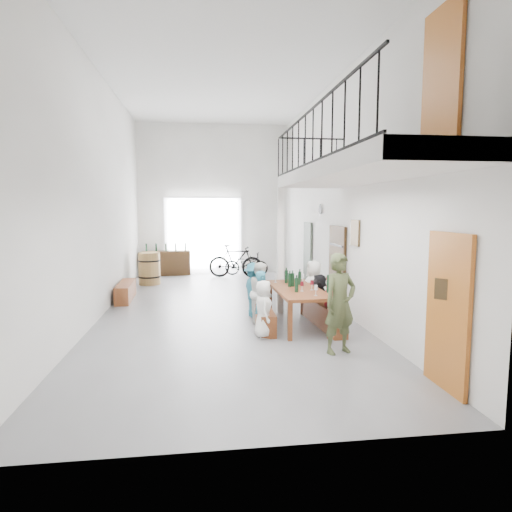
{
  "coord_description": "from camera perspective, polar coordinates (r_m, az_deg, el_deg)",
  "views": [
    {
      "loc": [
        -0.52,
        -10.04,
        2.4
      ],
      "look_at": [
        0.73,
        -0.5,
        1.34
      ],
      "focal_mm": 30.0,
      "sensor_mm": 36.0,
      "label": 1
    }
  ],
  "objects": [
    {
      "name": "oak_barrel",
      "position": [
        14.05,
        -14.04,
        -1.63
      ],
      "size": [
        0.7,
        0.7,
        1.02
      ],
      "color": "olive",
      "rests_on": "ground"
    },
    {
      "name": "gateway_portal",
      "position": [
        16.01,
        -7.03,
        2.66
      ],
      "size": [
        2.8,
        0.08,
        2.8
      ],
      "primitive_type": "cube",
      "color": "white",
      "rests_on": "ground"
    },
    {
      "name": "serving_counter",
      "position": [
        15.86,
        -11.86,
        -0.93
      ],
      "size": [
        1.73,
        0.67,
        0.89
      ],
      "primitive_type": "cube",
      "rotation": [
        0.0,
        0.0,
        0.13
      ],
      "color": "#36220E",
      "rests_on": "ground"
    },
    {
      "name": "bicycle_far",
      "position": [
        15.02,
        -2.72,
        -0.7
      ],
      "size": [
        1.98,
        0.95,
        1.15
      ],
      "primitive_type": "imported",
      "rotation": [
        0.0,
        0.0,
        1.35
      ],
      "color": "black",
      "rests_on": "ground"
    },
    {
      "name": "bicycle_near",
      "position": [
        15.55,
        -1.3,
        -1.06
      ],
      "size": [
        1.66,
        0.9,
        0.83
      ],
      "primitive_type": "imported",
      "rotation": [
        0.0,
        0.0,
        1.33
      ],
      "color": "black",
      "rests_on": "ground"
    },
    {
      "name": "guest_left_b",
      "position": [
        8.61,
        0.83,
        -5.86
      ],
      "size": [
        0.34,
        0.46,
        1.17
      ],
      "primitive_type": "imported",
      "rotation": [
        0.0,
        0.0,
        1.42
      ],
      "color": "teal",
      "rests_on": "ground"
    },
    {
      "name": "guest_left_d",
      "position": [
        9.55,
        -0.3,
        -4.53
      ],
      "size": [
        0.61,
        0.86,
        1.22
      ],
      "primitive_type": "imported",
      "rotation": [
        0.0,
        0.0,
        1.79
      ],
      "color": "teal",
      "rests_on": "ground"
    },
    {
      "name": "right_wall_decor",
      "position": [
        8.81,
        14.01,
        1.82
      ],
      "size": [
        0.07,
        8.28,
        5.07
      ],
      "color": "#A75A1C",
      "rests_on": "ground"
    },
    {
      "name": "host_standing",
      "position": [
        7.27,
        11.13,
        -6.24
      ],
      "size": [
        0.71,
        0.59,
        1.68
      ],
      "primitive_type": "imported",
      "rotation": [
        0.0,
        0.0,
        0.35
      ],
      "color": "#424B2A",
      "rests_on": "ground"
    },
    {
      "name": "tasting_table",
      "position": [
        8.8,
        5.5,
        -4.83
      ],
      "size": [
        0.97,
        2.22,
        0.79
      ],
      "rotation": [
        0.0,
        0.0,
        0.03
      ],
      "color": "brown",
      "rests_on": "ground"
    },
    {
      "name": "guest_left_a",
      "position": [
        8.03,
        1.0,
        -7.09
      ],
      "size": [
        0.37,
        0.54,
        1.08
      ],
      "primitive_type": "imported",
      "rotation": [
        0.0,
        0.0,
        1.52
      ],
      "color": "white",
      "rests_on": "ground"
    },
    {
      "name": "bench_inner",
      "position": [
        8.87,
        0.95,
        -8.0
      ],
      "size": [
        0.34,
        1.84,
        0.42
      ],
      "primitive_type": "cube",
      "rotation": [
        0.0,
        0.0,
        -0.02
      ],
      "color": "brown",
      "rests_on": "ground"
    },
    {
      "name": "guest_right_b",
      "position": [
        9.16,
        8.43,
        -5.63
      ],
      "size": [
        0.57,
        1.01,
        1.04
      ],
      "primitive_type": "imported",
      "rotation": [
        0.0,
        0.0,
        -1.86
      ],
      "color": "black",
      "rests_on": "ground"
    },
    {
      "name": "guest_right_a",
      "position": [
        8.55,
        9.86,
        -6.18
      ],
      "size": [
        0.28,
        0.67,
        1.14
      ],
      "primitive_type": "imported",
      "rotation": [
        0.0,
        0.0,
        -1.56
      ],
      "color": "#B31E29",
      "rests_on": "ground"
    },
    {
      "name": "potted_plant",
      "position": [
        11.21,
        8.07,
        -4.99
      ],
      "size": [
        0.4,
        0.35,
        0.44
      ],
      "primitive_type": "imported",
      "rotation": [
        0.0,
        0.0,
        -0.03
      ],
      "color": "#164512",
      "rests_on": "ground"
    },
    {
      "name": "floor",
      "position": [
        10.33,
        -4.41,
        -7.16
      ],
      "size": [
        12.0,
        12.0,
        0.0
      ],
      "primitive_type": "plane",
      "color": "slate",
      "rests_on": "ground"
    },
    {
      "name": "side_bench",
      "position": [
        11.87,
        -16.99,
        -4.53
      ],
      "size": [
        0.4,
        1.63,
        0.46
      ],
      "primitive_type": "cube",
      "rotation": [
        0.0,
        0.0,
        0.03
      ],
      "color": "brown",
      "rests_on": "ground"
    },
    {
      "name": "balcony",
      "position": [
        7.37,
        12.59,
        10.52
      ],
      "size": [
        1.52,
        5.62,
        4.0
      ],
      "color": "white",
      "rests_on": "ground"
    },
    {
      "name": "guest_right_c",
      "position": [
        9.68,
        7.69,
        -4.3
      ],
      "size": [
        0.42,
        0.63,
        1.26
      ],
      "primitive_type": "imported",
      "rotation": [
        0.0,
        0.0,
        -1.6
      ],
      "color": "white",
      "rests_on": "ground"
    },
    {
      "name": "counter_bottles",
      "position": [
        15.8,
        -11.91,
        1.17
      ],
      "size": [
        1.43,
        0.25,
        0.28
      ],
      "color": "black",
      "rests_on": "serving_counter"
    },
    {
      "name": "room_walls",
      "position": [
        10.12,
        -4.58,
        12.82
      ],
      "size": [
        12.0,
        12.0,
        12.0
      ],
      "color": "white",
      "rests_on": "ground"
    },
    {
      "name": "tableware",
      "position": [
        8.9,
        5.33,
        -3.2
      ],
      "size": [
        0.66,
        1.6,
        0.35
      ],
      "color": "black",
      "rests_on": "tasting_table"
    },
    {
      "name": "guest_left_c",
      "position": [
        9.12,
        0.66,
        -4.83
      ],
      "size": [
        0.6,
        0.71,
        1.28
      ],
      "primitive_type": "imported",
      "rotation": [
        0.0,
        0.0,
        1.37
      ],
      "color": "white",
      "rests_on": "ground"
    },
    {
      "name": "bench_wall",
      "position": [
        9.02,
        8.77,
        -7.62
      ],
      "size": [
        0.42,
        2.12,
        0.48
      ],
      "primitive_type": "cube",
      "rotation": [
        0.0,
        0.0,
        0.07
      ],
      "color": "brown",
      "rests_on": "ground"
    }
  ]
}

